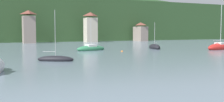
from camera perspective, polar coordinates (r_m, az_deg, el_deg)
wooded_hillside at (r=122.28m, az=-15.60°, el=5.41°), size 352.00×51.01×34.20m
shore_building_westcentral at (r=86.56m, az=-17.11°, el=4.82°), size 3.72×4.69×10.01m
shore_building_central at (r=90.85m, az=-4.55°, el=4.94°), size 3.92×4.01×9.95m
shore_building_eastcentral at (r=100.18m, az=6.01°, el=3.99°), size 3.19×6.20×6.81m
sailboat_far_4 at (r=34.57m, az=-11.81°, el=-1.72°), size 4.66×3.45×6.63m
sailboat_far_6 at (r=52.25m, az=-4.45°, el=0.51°), size 6.32×3.18×6.49m
sailboat_far_8 at (r=57.80m, az=8.93°, el=0.79°), size 3.11×5.55×5.92m
sailboat_far_9 at (r=59.56m, az=21.86°, el=0.77°), size 8.61×4.21×9.48m
mooring_buoy_near at (r=49.39m, az=2.11°, el=-0.11°), size 0.38×0.38×0.38m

